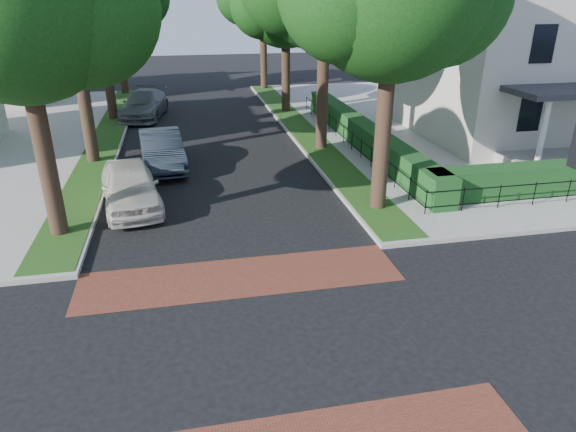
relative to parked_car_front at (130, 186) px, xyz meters
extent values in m
plane|color=black|center=(3.37, -9.16, -0.83)|extent=(120.00, 120.00, 0.00)
cube|color=gray|center=(22.87, 9.84, -0.76)|extent=(30.00, 30.00, 0.15)
cube|color=brown|center=(3.37, -5.96, -0.83)|extent=(9.00, 2.20, 0.01)
cube|color=#1E4313|center=(8.77, 9.94, -0.67)|extent=(1.60, 29.80, 0.02)
cube|color=#1E4313|center=(-2.03, 9.94, -0.67)|extent=(1.60, 29.80, 0.02)
cylinder|color=black|center=(8.87, -2.16, 2.99)|extent=(0.56, 0.56, 7.35)
cylinder|color=black|center=(8.87, 5.84, 3.17)|extent=(0.56, 0.56, 7.70)
cylinder|color=black|center=(8.87, 14.84, 2.64)|extent=(0.56, 0.56, 6.65)
sphere|color=#0E340E|center=(10.46, 15.14, 5.76)|extent=(4.35, 4.35, 4.35)
sphere|color=#0E340E|center=(7.42, 14.64, 5.86)|extent=(4.06, 4.06, 4.06)
cylinder|color=black|center=(8.87, 23.84, 2.82)|extent=(0.56, 0.56, 7.00)
cylinder|color=black|center=(-2.13, -2.16, 2.82)|extent=(0.56, 0.56, 7.00)
sphere|color=#0E340E|center=(-0.48, -1.86, 6.12)|extent=(4.50, 4.50, 4.50)
cylinder|color=black|center=(-2.13, 5.84, 3.34)|extent=(0.56, 0.56, 8.05)
cylinder|color=black|center=(-2.13, 14.84, 2.75)|extent=(0.56, 0.56, 6.86)
sphere|color=#0E340E|center=(-0.59, 15.14, 5.97)|extent=(4.20, 4.20, 4.20)
sphere|color=#0E340E|center=(-3.53, 14.64, 6.07)|extent=(3.92, 3.92, 3.92)
cylinder|color=black|center=(-2.13, 23.84, 2.89)|extent=(0.56, 0.56, 7.14)
cube|color=#164019|center=(11.07, 5.84, -0.08)|extent=(1.00, 18.00, 1.20)
cube|color=beige|center=(20.87, 6.84, 3.32)|extent=(12.00, 10.00, 8.00)
cylinder|color=white|center=(16.67, -0.31, 1.17)|extent=(0.24, 0.24, 3.00)
imported|color=silver|center=(0.00, 0.00, 0.00)|extent=(2.71, 5.13, 1.66)
imported|color=#212932|center=(1.07, 4.57, 0.00)|extent=(2.30, 5.20, 1.66)
imported|color=slate|center=(-0.23, 15.31, 0.00)|extent=(3.22, 6.01, 1.66)
camera|label=1|loc=(2.13, -18.56, 6.56)|focal=32.00mm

